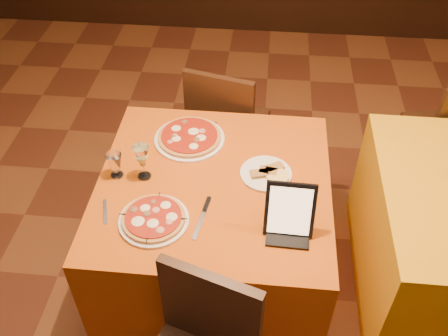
# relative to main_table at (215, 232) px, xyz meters

# --- Properties ---
(main_table) EXTENTS (1.10, 1.10, 0.75)m
(main_table) POSITION_rel_main_table_xyz_m (0.00, 0.00, 0.00)
(main_table) COLOR #BA500B
(main_table) RESTS_ON floor
(chair_main_far) EXTENTS (0.59, 0.59, 0.91)m
(chair_main_far) POSITION_rel_main_table_xyz_m (0.00, 0.84, 0.08)
(chair_main_far) COLOR black
(chair_main_far) RESTS_ON floor
(chair_side_far) EXTENTS (0.49, 0.49, 0.91)m
(chair_side_far) POSITION_rel_main_table_xyz_m (1.34, 0.87, 0.08)
(chair_side_far) COLOR black
(chair_side_far) RESTS_ON floor
(pizza_near) EXTENTS (0.31, 0.31, 0.03)m
(pizza_near) POSITION_rel_main_table_xyz_m (-0.23, -0.27, 0.39)
(pizza_near) COLOR white
(pizza_near) RESTS_ON main_table
(pizza_far) EXTENTS (0.36, 0.36, 0.03)m
(pizza_far) POSITION_rel_main_table_xyz_m (-0.16, 0.29, 0.39)
(pizza_far) COLOR white
(pizza_far) RESTS_ON main_table
(cutlet_dish) EXTENTS (0.25, 0.25, 0.03)m
(cutlet_dish) POSITION_rel_main_table_xyz_m (0.24, 0.07, 0.39)
(cutlet_dish) COLOR white
(cutlet_dish) RESTS_ON main_table
(wine_glass) EXTENTS (0.08, 0.08, 0.19)m
(wine_glass) POSITION_rel_main_table_xyz_m (-0.33, 0.00, 0.47)
(wine_glass) COLOR #D8DD7D
(wine_glass) RESTS_ON main_table
(water_glass) EXTENTS (0.08, 0.08, 0.13)m
(water_glass) POSITION_rel_main_table_xyz_m (-0.47, -0.00, 0.44)
(water_glass) COLOR white
(water_glass) RESTS_ON main_table
(tablet) EXTENTS (0.21, 0.11, 0.24)m
(tablet) POSITION_rel_main_table_xyz_m (0.35, -0.26, 0.49)
(tablet) COLOR black
(tablet) RESTS_ON main_table
(knife) EXTENTS (0.06, 0.25, 0.01)m
(knife) POSITION_rel_main_table_xyz_m (-0.03, -0.24, 0.38)
(knife) COLOR #B2B3BA
(knife) RESTS_ON main_table
(fork_near) EXTENTS (0.06, 0.15, 0.01)m
(fork_near) POSITION_rel_main_table_xyz_m (-0.46, -0.24, 0.38)
(fork_near) COLOR silver
(fork_near) RESTS_ON main_table
(fork_far) EXTENTS (0.03, 0.17, 0.01)m
(fork_far) POSITION_rel_main_table_xyz_m (-0.04, 0.36, 0.38)
(fork_far) COLOR silver
(fork_far) RESTS_ON main_table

